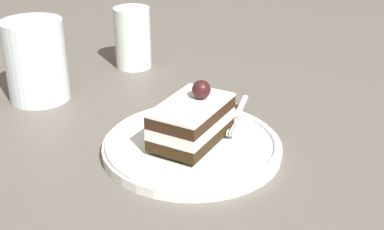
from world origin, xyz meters
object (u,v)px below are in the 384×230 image
object	(u,v)px
dessert_plate	(192,145)
drink_glass_far	(37,66)
fork	(237,116)
drink_glass_near	(133,41)
cake_slice	(192,120)

from	to	relation	value
dessert_plate	drink_glass_far	world-z (taller)	drink_glass_far
dessert_plate	drink_glass_far	distance (m)	0.26
fork	drink_glass_near	bearing A→B (deg)	-79.14
fork	drink_glass_far	xyz separation A→B (m)	(0.21, -0.19, 0.03)
cake_slice	drink_glass_near	distance (m)	0.29
dessert_plate	cake_slice	xyz separation A→B (m)	(-0.00, -0.00, 0.03)
fork	cake_slice	bearing A→B (deg)	21.15
cake_slice	drink_glass_near	size ratio (longest dim) A/B	1.21
drink_glass_near	drink_glass_far	xyz separation A→B (m)	(0.16, 0.07, 0.01)
dessert_plate	cake_slice	size ratio (longest dim) A/B	1.76
dessert_plate	drink_glass_far	size ratio (longest dim) A/B	1.83
drink_glass_near	drink_glass_far	bearing A→B (deg)	23.78
cake_slice	drink_glass_near	world-z (taller)	drink_glass_near
fork	drink_glass_near	distance (m)	0.26
fork	drink_glass_far	distance (m)	0.28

